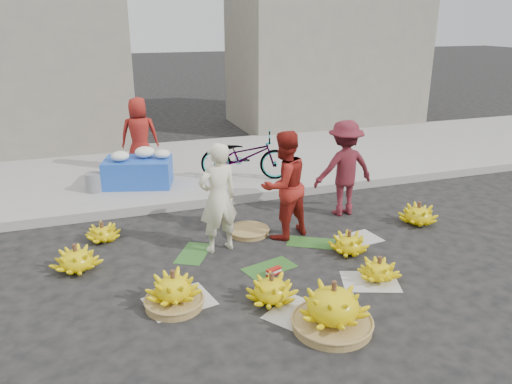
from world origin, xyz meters
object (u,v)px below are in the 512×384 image
object	(u,v)px
banana_bunch_0	(174,291)
banana_bunch_4	(349,243)
vendor_cream	(218,198)
flower_table	(139,170)
bicycle	(246,156)

from	to	relation	value
banana_bunch_0	banana_bunch_4	world-z (taller)	banana_bunch_0
vendor_cream	flower_table	size ratio (longest dim) A/B	1.13
vendor_cream	bicycle	bearing A→B (deg)	-126.03
banana_bunch_4	bicycle	size ratio (longest dim) A/B	0.33
banana_bunch_4	vendor_cream	world-z (taller)	vendor_cream
banana_bunch_4	flower_table	world-z (taller)	flower_table
banana_bunch_4	bicycle	distance (m)	3.19
flower_table	bicycle	size ratio (longest dim) A/B	0.79
banana_bunch_0	flower_table	bearing A→B (deg)	88.60
banana_bunch_4	flower_table	bearing A→B (deg)	124.25
banana_bunch_0	banana_bunch_4	bearing A→B (deg)	12.68
vendor_cream	flower_table	bearing A→B (deg)	-86.07
banana_bunch_0	bicycle	world-z (taller)	bicycle
banana_bunch_4	bicycle	xyz separation A→B (m)	(-0.41, 3.14, 0.42)
bicycle	banana_bunch_0	bearing A→B (deg)	171.63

